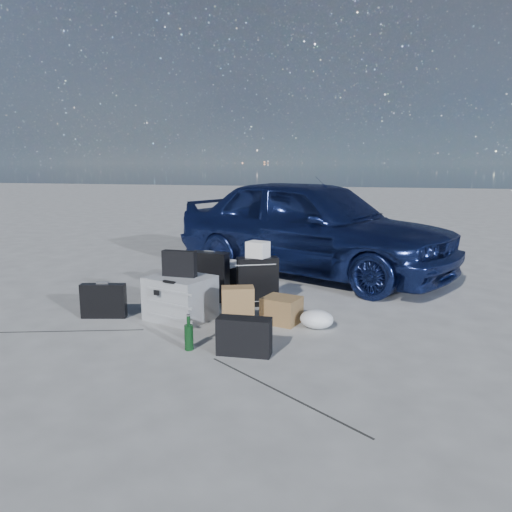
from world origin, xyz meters
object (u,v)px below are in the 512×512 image
Objects in this scene: suitcase_right at (258,281)px; cardboard_box at (282,310)px; car at (311,226)px; pelican_case at (181,298)px; duffel_bag at (218,280)px; green_bottle at (189,333)px; briefcase at (104,301)px; suitcase_left at (210,276)px.

cardboard_box is at bearing -79.23° from suitcase_right.
car is 6.68× the size of pelican_case.
duffel_bag is 1.94m from green_bottle.
briefcase is at bearing -173.88° from suitcase_right.
pelican_case is at bearing 117.52° from green_bottle.
duffel_bag is (-0.02, 0.35, -0.12)m from suitcase_left.
pelican_case is 2.03× the size of green_bottle.
green_bottle is (-0.62, -0.94, 0.02)m from cardboard_box.
pelican_case reaches higher than duffel_bag.
briefcase is at bearing 170.61° from car.
car reaches higher than duffel_bag.
car is 7.49× the size of suitcase_right.
duffel_bag is (-0.61, 0.41, -0.11)m from suitcase_right.
cardboard_box is (1.03, 0.14, -0.09)m from pelican_case.
briefcase is 1.32× the size of cardboard_box.
suitcase_left is 0.59m from suitcase_right.
green_bottle is at bearing -45.38° from pelican_case.
suitcase_left reaches higher than briefcase.
duffel_bag is at bearing 121.21° from suitcase_right.
duffel_bag is (0.82, 1.27, -0.01)m from briefcase.
car is 1.85m from suitcase_right.
cardboard_box is at bearing -67.20° from duffel_bag.
pelican_case is at bearing -88.34° from suitcase_left.
car reaches higher than briefcase.
suitcase_right is (1.43, 0.86, 0.09)m from briefcase.
pelican_case is 1.11m from duffel_bag.
pelican_case is 1.08× the size of suitcase_left.
suitcase_right is at bearing -0.36° from suitcase_left.
suitcase_left is (0.84, 0.92, 0.11)m from briefcase.
car is 7.18× the size of suitcase_left.
green_bottle is at bearing -71.37° from suitcase_left.
car is at bearing 31.56° from duffel_bag.
cardboard_box is at bearing -4.77° from briefcase.
suitcase_right is 1.51m from green_bottle.
pelican_case is 0.93× the size of duffel_bag.
suitcase_left is 0.37m from duffel_bag.
briefcase is at bearing -146.36° from duffel_bag.
green_bottle is (-0.23, -1.49, -0.12)m from suitcase_right.
cardboard_box is (1.82, 0.31, -0.05)m from briefcase.
car reaches higher than suitcase_right.
suitcase_right is 0.74m from duffel_bag.
car reaches higher than suitcase_left.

